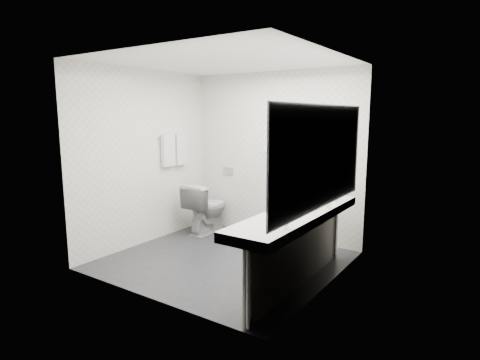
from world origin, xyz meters
The scene contains 31 objects.
floor centered at (0.00, 0.00, 0.00)m, with size 2.80×2.80×0.00m, color #26262B.
ceiling centered at (0.00, 0.00, 2.50)m, with size 2.80×2.80×0.00m, color white.
wall_back centered at (0.00, 1.30, 1.25)m, with size 2.80×2.80×0.00m, color silver.
wall_front centered at (0.00, -1.30, 1.25)m, with size 2.80×2.80×0.00m, color silver.
wall_left centered at (-1.40, 0.00, 1.25)m, with size 2.60×2.60×0.00m, color silver.
wall_right centered at (1.40, 0.00, 1.25)m, with size 2.60×2.60×0.00m, color silver.
vanity_counter centered at (1.12, -0.20, 0.80)m, with size 0.55×2.20×0.10m, color white.
vanity_panel centered at (1.15, -0.20, 0.38)m, with size 0.03×2.15×0.75m, color gray.
vanity_post_near centered at (1.18, -1.24, 0.38)m, with size 0.06×0.06×0.75m, color silver.
vanity_post_far centered at (1.18, 0.84, 0.38)m, with size 0.06×0.06×0.75m, color silver.
mirror centered at (1.39, -0.20, 1.45)m, with size 0.02×2.20×1.05m, color #B2BCC6.
basin_near centered at (1.12, -0.85, 0.83)m, with size 0.40×0.31×0.05m, color white.
basin_far centered at (1.12, 0.45, 0.83)m, with size 0.40×0.31×0.05m, color white.
faucet_near centered at (1.32, -0.85, 0.92)m, with size 0.04×0.04×0.15m, color silver.
faucet_far centered at (1.32, 0.45, 0.92)m, with size 0.04×0.04×0.15m, color silver.
soap_bottle_a centered at (1.11, -0.17, 0.90)m, with size 0.04×0.04×0.10m, color white.
soap_bottle_b centered at (1.07, 0.02, 0.90)m, with size 0.08×0.08×0.10m, color white.
glass_left centered at (1.24, -0.02, 0.91)m, with size 0.06×0.06×0.12m, color silver.
glass_right centered at (1.34, 0.13, 0.90)m, with size 0.05×0.05×0.10m, color silver.
toilet centered at (-0.96, 0.85, 0.40)m, with size 0.45×0.79×0.80m, color white.
flush_plate centered at (-0.85, 1.29, 0.95)m, with size 0.18×0.02×0.12m, color #B2B5BA.
pedal_bin centered at (0.33, 1.09, 0.13)m, with size 0.18×0.18×0.26m, color #B2B5BA.
bin_lid centered at (0.33, 1.09, 0.27)m, with size 0.18×0.18×0.01m, color #B2B5BA.
towel_rail centered at (-1.35, 0.55, 1.55)m, with size 0.02×0.02×0.62m, color silver.
towel_near centered at (-1.34, 0.41, 1.33)m, with size 0.07×0.24×0.48m, color silver.
towel_far centered at (-1.34, 0.69, 1.33)m, with size 0.07×0.24×0.48m, color silver.
dryer_cradle centered at (0.25, 1.27, 1.50)m, with size 0.10×0.04×0.14m, color gray.
dryer_barrel centered at (0.25, 1.20, 1.53)m, with size 0.08×0.08×0.14m, color gray.
dryer_cord centered at (0.25, 1.26, 1.25)m, with size 0.02×0.02×0.35m, color black.
switch_plate_a centered at (-0.15, 1.29, 1.35)m, with size 0.09×0.02×0.09m, color white.
switch_plate_b centered at (0.55, 1.29, 1.35)m, with size 0.09×0.02×0.09m, color white.
Camera 1 is at (2.91, -3.95, 1.87)m, focal length 29.59 mm.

